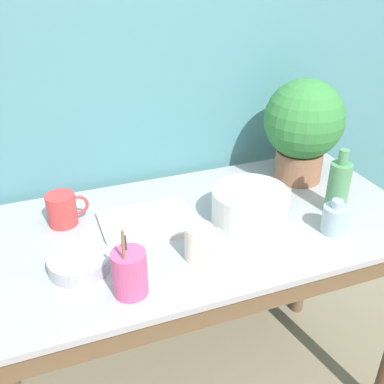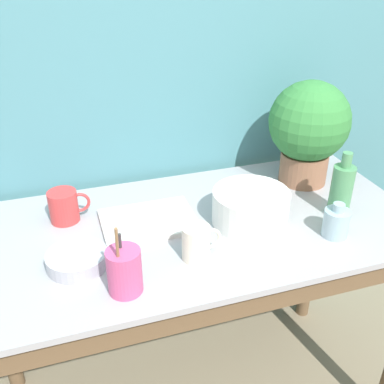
{
  "view_description": "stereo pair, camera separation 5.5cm",
  "coord_description": "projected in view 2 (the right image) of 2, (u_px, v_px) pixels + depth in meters",
  "views": [
    {
      "loc": [
        -0.42,
        -0.76,
        1.62
      ],
      "look_at": [
        0.0,
        0.34,
        0.96
      ],
      "focal_mm": 42.0,
      "sensor_mm": 36.0,
      "label": 1
    },
    {
      "loc": [
        -0.36,
        -0.78,
        1.62
      ],
      "look_at": [
        0.0,
        0.34,
        0.96
      ],
      "focal_mm": 42.0,
      "sensor_mm": 36.0,
      "label": 2
    }
  ],
  "objects": [
    {
      "name": "bowl_wash_large",
      "position": [
        250.0,
        207.0,
        1.4
      ],
      "size": [
        0.24,
        0.24,
        0.11
      ],
      "color": "silver",
      "rests_on": "counter_table"
    },
    {
      "name": "mug_cream",
      "position": [
        197.0,
        242.0,
        1.24
      ],
      "size": [
        0.12,
        0.08,
        0.1
      ],
      "color": "beige",
      "rests_on": "counter_table"
    },
    {
      "name": "wall_back",
      "position": [
        157.0,
        80.0,
        1.57
      ],
      "size": [
        6.0,
        0.05,
        2.4
      ],
      "color": "teal",
      "rests_on": "ground_plane"
    },
    {
      "name": "bowl_small_steel",
      "position": [
        77.0,
        259.0,
        1.23
      ],
      "size": [
        0.17,
        0.17,
        0.04
      ],
      "color": "#A8A8B2",
      "rests_on": "counter_table"
    },
    {
      "name": "bottle_short",
      "position": [
        336.0,
        222.0,
        1.34
      ],
      "size": [
        0.08,
        0.08,
        0.11
      ],
      "color": "#93B2BC",
      "rests_on": "counter_table"
    },
    {
      "name": "mug_red",
      "position": [
        64.0,
        206.0,
        1.41
      ],
      "size": [
        0.13,
        0.09,
        0.1
      ],
      "color": "#C63838",
      "rests_on": "counter_table"
    },
    {
      "name": "counter_table",
      "position": [
        195.0,
        270.0,
        1.47
      ],
      "size": [
        1.45,
        0.69,
        0.84
      ],
      "color": "brown",
      "rests_on": "ground_plane"
    },
    {
      "name": "bottle_tall",
      "position": [
        341.0,
        190.0,
        1.42
      ],
      "size": [
        0.07,
        0.07,
        0.22
      ],
      "color": "#4C8C59",
      "rests_on": "counter_table"
    },
    {
      "name": "utensil_cup",
      "position": [
        124.0,
        271.0,
        1.12
      ],
      "size": [
        0.09,
        0.09,
        0.21
      ],
      "color": "#CC4C7F",
      "rests_on": "counter_table"
    },
    {
      "name": "tray_board",
      "position": [
        149.0,
        221.0,
        1.42
      ],
      "size": [
        0.29,
        0.21,
        0.02
      ],
      "color": "beige",
      "rests_on": "counter_table"
    },
    {
      "name": "potted_plant",
      "position": [
        309.0,
        127.0,
        1.57
      ],
      "size": [
        0.28,
        0.28,
        0.38
      ],
      "color": "#8C5B42",
      "rests_on": "counter_table"
    }
  ]
}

